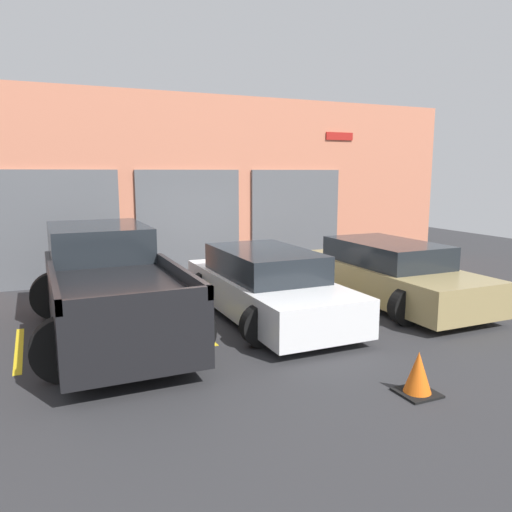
{
  "coord_description": "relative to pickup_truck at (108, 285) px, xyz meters",
  "views": [
    {
      "loc": [
        -3.88,
        -9.61,
        2.72
      ],
      "look_at": [
        0.0,
        -0.88,
        1.1
      ],
      "focal_mm": 35.0,
      "sensor_mm": 36.0,
      "label": 1
    }
  ],
  "objects": [
    {
      "name": "traffic_cone",
      "position": [
        3.13,
        -4.01,
        -0.58
      ],
      "size": [
        0.47,
        0.47,
        0.55
      ],
      "color": "black",
      "rests_on": "ground"
    },
    {
      "name": "sedan_side",
      "position": [
        5.66,
        -0.24,
        -0.22
      ],
      "size": [
        2.19,
        4.64,
        1.28
      ],
      "color": "#9E8956",
      "rests_on": "ground"
    },
    {
      "name": "ground_plane",
      "position": [
        2.83,
        1.11,
        -0.83
      ],
      "size": [
        28.0,
        28.0,
        0.0
      ],
      "primitive_type": "plane",
      "color": "#2D2D30"
    },
    {
      "name": "parking_stripe_right",
      "position": [
        7.08,
        -0.27,
        -0.83
      ],
      "size": [
        0.12,
        2.2,
        0.01
      ],
      "primitive_type": "cube",
      "color": "gold",
      "rests_on": "ground"
    },
    {
      "name": "sedan_white",
      "position": [
        2.83,
        -0.24,
        -0.22
      ],
      "size": [
        2.18,
        4.49,
        1.28
      ],
      "color": "white",
      "rests_on": "ground"
    },
    {
      "name": "parking_stripe_centre",
      "position": [
        4.25,
        -0.27,
        -0.83
      ],
      "size": [
        0.12,
        2.2,
        0.01
      ],
      "primitive_type": "cube",
      "color": "gold",
      "rests_on": "ground"
    },
    {
      "name": "parking_stripe_left",
      "position": [
        1.42,
        -0.27,
        -0.83
      ],
      "size": [
        0.12,
        2.2,
        0.01
      ],
      "primitive_type": "cube",
      "color": "gold",
      "rests_on": "ground"
    },
    {
      "name": "pickup_truck",
      "position": [
        0.0,
        0.0,
        0.0
      ],
      "size": [
        2.5,
        5.03,
        1.75
      ],
      "color": "black",
      "rests_on": "ground"
    },
    {
      "name": "parking_stripe_far_left",
      "position": [
        -1.42,
        -0.27,
        -0.83
      ],
      "size": [
        0.12,
        2.2,
        0.01
      ],
      "primitive_type": "cube",
      "color": "gold",
      "rests_on": "ground"
    },
    {
      "name": "shophouse_building",
      "position": [
        2.83,
        4.4,
        1.48
      ],
      "size": [
        15.88,
        0.68,
        4.7
      ],
      "color": "#D17A5B",
      "rests_on": "ground"
    }
  ]
}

